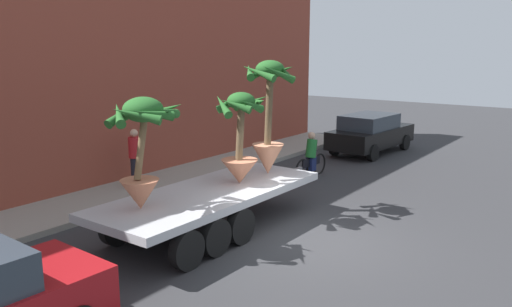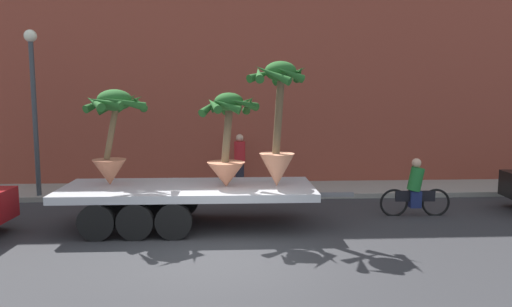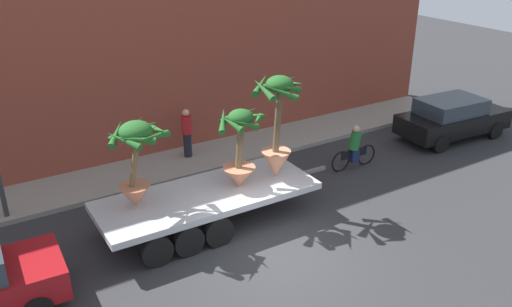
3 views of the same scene
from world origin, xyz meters
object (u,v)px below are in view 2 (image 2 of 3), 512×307
Objects in this scene: potted_palm_rear at (228,141)px; cyclist at (415,190)px; potted_palm_front at (113,129)px; street_lamp at (33,91)px; pedestrian_near_gate at (240,159)px; potted_palm_middle at (278,125)px; flatbed_trailer at (178,195)px.

cyclist is (4.85, 0.82, -1.41)m from potted_palm_rear.
potted_palm_front is at bearing -176.63° from cyclist.
potted_palm_rear is at bearing -29.86° from street_lamp.
potted_palm_front is 5.14m from pedestrian_near_gate.
cyclist is at bearing 9.63° from potted_palm_rear.
pedestrian_near_gate is (-0.81, 4.28, -1.40)m from potted_palm_middle.
pedestrian_near_gate is 6.47m from street_lamp.
potted_palm_front is at bearing -44.53° from street_lamp.
cyclist is 11.06m from street_lamp.
potted_palm_front is 7.77m from cyclist.
cyclist is 1.08× the size of pedestrian_near_gate.
potted_palm_middle is 4.16m from cyclist.
potted_palm_rear is at bearing -7.86° from potted_palm_front.
potted_palm_front is at bearing -128.47° from pedestrian_near_gate.
flatbed_trailer is at bearing -8.89° from potted_palm_front.
potted_palm_middle is (1.18, -0.01, 0.37)m from potted_palm_rear.
potted_palm_rear is 4.41m from pedestrian_near_gate.
potted_palm_rear reaches higher than cyclist.
potted_palm_rear is 0.46× the size of street_lamp.
cyclist is at bearing 3.37° from potted_palm_front.
potted_palm_front is 1.24× the size of cyclist.
cyclist is at bearing 6.44° from flatbed_trailer.
potted_palm_front is (-2.73, 0.38, 0.25)m from potted_palm_rear.
pedestrian_near_gate is (0.37, 4.27, -1.03)m from potted_palm_rear.
flatbed_trailer is 5.94m from street_lamp.
pedestrian_near_gate is at bearing 69.12° from flatbed_trailer.
potted_palm_middle is (2.38, -0.15, 1.68)m from flatbed_trailer.
flatbed_trailer is at bearing -110.88° from pedestrian_near_gate.
flatbed_trailer is 4.07× the size of pedestrian_near_gate.
potted_palm_front reaches higher than potted_palm_rear.
potted_palm_middle is at bearing -79.33° from pedestrian_near_gate.
street_lamp reaches higher than cyclist.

